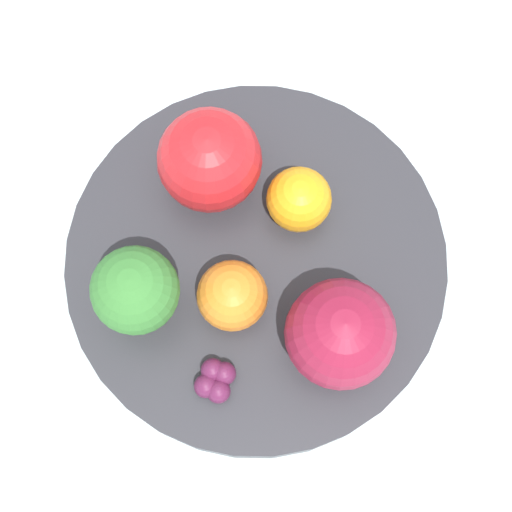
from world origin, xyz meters
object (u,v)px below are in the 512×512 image
Objects in this scene: apple_green at (340,334)px; orange_back at (299,199)px; broccoli at (136,291)px; grape_cluster at (215,380)px; apple_red at (214,158)px; orange_front at (232,296)px; bowl at (256,267)px.

orange_back is at bearing 167.04° from apple_green.
broccoli reaches higher than grape_cluster.
apple_red reaches higher than grape_cluster.
apple_green is at bearing 51.18° from broccoli.
orange_front is (0.02, 0.05, -0.02)m from broccoli.
broccoli is 1.03× the size of apple_red.
broccoli is at bearing -116.26° from orange_front.
orange_front is (0.02, -0.02, 0.04)m from bowl.
bowl is 5.62× the size of orange_front.
apple_green is 2.36× the size of grape_cluster.
bowl is at bearing -65.71° from orange_back.
orange_front is at bearing -19.48° from apple_red.
orange_front is 1.05× the size of orange_back.
bowl is at bearing -164.61° from apple_green.
broccoli is 0.11m from orange_back.
orange_front reaches higher than orange_back.
apple_red and apple_green have the same top height.
broccoli reaches higher than apple_red.
apple_red is 2.34× the size of grape_cluster.
orange_front is at bearing -54.64° from bowl.
apple_red is 0.13m from grape_cluster.
broccoli is at bearing -84.46° from orange_back.
grape_cluster is at bearing -26.73° from apple_red.
orange_back is at bearing 114.29° from bowl.
orange_front is at bearing -139.07° from apple_green.
orange_front is 0.05m from grape_cluster.
apple_green is 0.08m from grape_cluster.
apple_green is 1.60× the size of orange_back.
apple_green reaches higher than bowl.
apple_red is 0.06m from orange_back.
orange_back reaches higher than bowl.
apple_red is 1.50× the size of orange_front.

